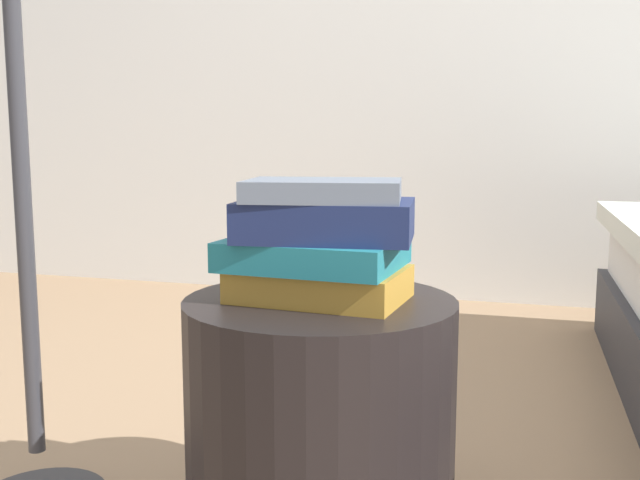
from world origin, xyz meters
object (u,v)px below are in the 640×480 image
(book_ochre, at_px, (321,284))
(book_teal, at_px, (314,253))
(book_navy, at_px, (327,220))
(side_table, at_px, (320,428))
(book_slate, at_px, (324,190))

(book_ochre, relative_size, book_teal, 0.99)
(book_navy, bearing_deg, book_teal, 165.08)
(side_table, xyz_separation_m, book_navy, (0.01, 0.00, 0.34))
(book_teal, bearing_deg, book_ochre, -31.04)
(book_teal, relative_size, book_slate, 1.13)
(book_navy, bearing_deg, book_slate, -101.73)
(book_ochre, height_order, book_navy, book_navy)
(book_teal, bearing_deg, book_navy, -4.66)
(side_table, relative_size, book_teal, 1.64)
(book_teal, distance_m, book_navy, 0.06)
(book_teal, bearing_deg, side_table, -23.55)
(book_teal, height_order, book_slate, book_slate)
(side_table, distance_m, book_ochre, 0.24)
(side_table, xyz_separation_m, book_slate, (0.01, -0.01, 0.39))
(book_ochre, height_order, book_slate, book_slate)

